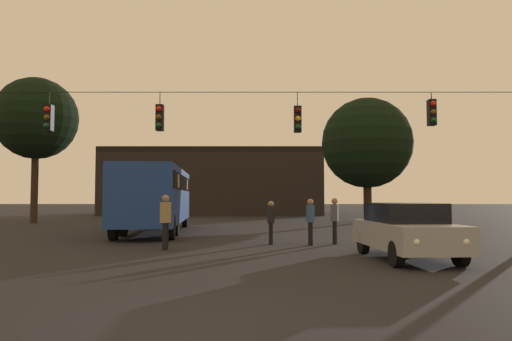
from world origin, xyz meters
The scene contains 11 objects.
ground_plane centered at (0.00, 24.50, 0.00)m, with size 168.00×168.00×0.00m, color black.
overhead_signal_span centered at (0.01, 11.04, 3.56)m, with size 22.00×0.44×6.20m.
city_bus centered at (-3.96, 16.78, 1.87)m, with size 3.36×11.16×3.00m.
car_near_right centered at (4.89, 6.79, 0.80)m, with size 2.06×4.42×1.52m.
pedestrian_crossing_left centered at (2.72, 10.61, 0.91)m, with size 0.26×0.37×1.62m.
pedestrian_crossing_center centered at (-2.08, 9.11, 1.00)m, with size 0.30×0.40×1.75m.
pedestrian_crossing_right centered at (1.35, 10.92, 0.86)m, with size 0.25×0.37×1.54m.
pedestrian_near_bus centered at (3.64, 11.00, 0.93)m, with size 0.34×0.42×1.65m.
corner_building centered at (-3.28, 41.16, 3.09)m, with size 20.22×9.69×6.18m.
tree_left_silhouette centered at (8.27, 26.00, 5.30)m, with size 6.05×6.05×8.34m.
tree_behind_building centered at (-13.51, 24.91, 6.77)m, with size 5.31×5.31×9.46m.
Camera 1 is at (0.81, -6.45, 1.69)m, focal length 34.08 mm.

